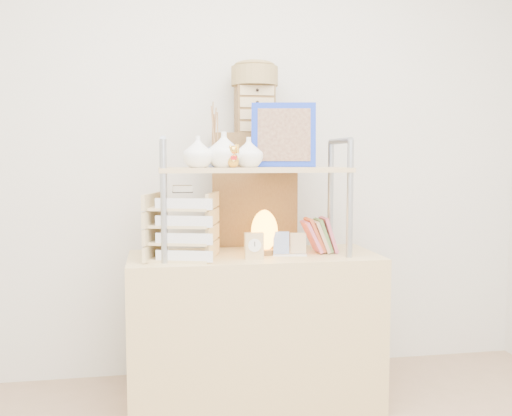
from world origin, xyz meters
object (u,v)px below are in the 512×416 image
at_px(desk, 254,330).
at_px(salt_lamp, 264,232).
at_px(letter_tray, 183,230).
at_px(cabinet, 254,257).

distance_m(desk, salt_lamp, 0.49).
distance_m(desk, letter_tray, 0.62).
bearing_deg(salt_lamp, cabinet, 88.24).
relative_size(cabinet, salt_lamp, 6.25).
relative_size(desk, cabinet, 0.89).
xyz_separation_m(letter_tray, salt_lamp, (0.40, 0.07, -0.03)).
distance_m(desk, cabinet, 0.48).
xyz_separation_m(cabinet, letter_tray, (-0.41, -0.43, 0.21)).
distance_m(cabinet, letter_tray, 0.63).
relative_size(desk, salt_lamp, 5.55).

